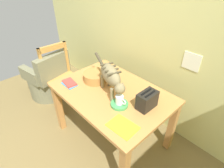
# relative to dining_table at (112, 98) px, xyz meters

# --- Properties ---
(wall_rear) EXTENTS (4.69, 0.11, 2.50)m
(wall_rear) POSITION_rel_dining_table_xyz_m (-0.02, 0.71, 0.61)
(wall_rear) COLOR #D6D381
(wall_rear) RESTS_ON ground_plane
(dining_table) EXTENTS (1.24, 0.87, 0.72)m
(dining_table) POSITION_rel_dining_table_xyz_m (0.00, 0.00, 0.00)
(dining_table) COLOR #BE8043
(dining_table) RESTS_ON ground_plane
(cat) EXTENTS (0.67, 0.29, 0.32)m
(cat) POSITION_rel_dining_table_xyz_m (0.02, -0.03, 0.31)
(cat) COLOR olive
(cat) RESTS_ON dining_table
(saucer_bowl) EXTENTS (0.17, 0.17, 0.03)m
(saucer_bowl) POSITION_rel_dining_table_xyz_m (0.21, -0.10, 0.10)
(saucer_bowl) COLOR #429C54
(saucer_bowl) RESTS_ON dining_table
(coffee_mug) EXTENTS (0.12, 0.08, 0.09)m
(coffee_mug) POSITION_rel_dining_table_xyz_m (0.21, -0.10, 0.16)
(coffee_mug) COLOR white
(coffee_mug) RESTS_ON saucer_bowl
(magazine) EXTENTS (0.26, 0.20, 0.01)m
(magazine) POSITION_rel_dining_table_xyz_m (0.42, -0.27, 0.09)
(magazine) COLOR #F7AB27
(magazine) RESTS_ON dining_table
(book_stack) EXTENTS (0.19, 0.13, 0.03)m
(book_stack) POSITION_rel_dining_table_xyz_m (-0.43, -0.26, 0.10)
(book_stack) COLOR #3F90C0
(book_stack) RESTS_ON dining_table
(wicker_basket) EXTENTS (0.27, 0.27, 0.10)m
(wicker_basket) POSITION_rel_dining_table_xyz_m (-0.30, 0.01, 0.14)
(wicker_basket) COLOR #AE793A
(wicker_basket) RESTS_ON dining_table
(toaster) EXTENTS (0.12, 0.20, 0.18)m
(toaster) POSITION_rel_dining_table_xyz_m (0.40, 0.07, 0.17)
(toaster) COLOR black
(toaster) RESTS_ON dining_table
(wooden_chair_near) EXTENTS (0.44, 0.44, 0.92)m
(wooden_chair_near) POSITION_rel_dining_table_xyz_m (-1.00, -0.07, -0.19)
(wooden_chair_near) COLOR #BF873F
(wooden_chair_near) RESTS_ON ground_plane
(wicker_armchair) EXTENTS (0.64, 0.66, 0.78)m
(wicker_armchair) POSITION_rel_dining_table_xyz_m (-1.36, -0.14, -0.36)
(wicker_armchair) COLOR #747355
(wicker_armchair) RESTS_ON ground_plane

